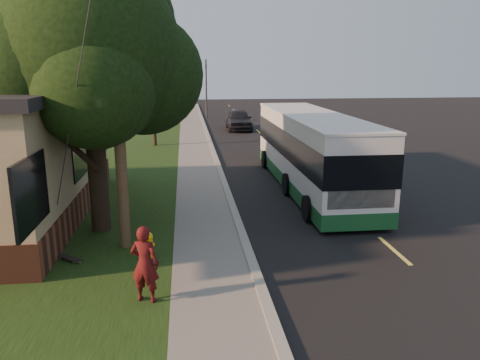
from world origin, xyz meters
The scene contains 17 objects.
ground centered at (0.00, 0.00, 0.00)m, with size 120.00×120.00×0.00m, color black.
road centered at (4.00, 10.00, 0.01)m, with size 8.00×80.00×0.01m, color black.
curb centered at (0.00, 10.00, 0.06)m, with size 0.25×80.00×0.12m, color gray.
sidewalk centered at (-1.00, 10.00, 0.04)m, with size 2.00×80.00×0.08m, color slate.
grass_verge centered at (-4.50, 10.00, 0.04)m, with size 5.00×80.00×0.07m, color black.
fire_hydrant centered at (-2.60, 0.00, 0.43)m, with size 0.32×0.32×0.74m.
utility_pole centered at (-3.31, 0.99, 4.63)m, with size 2.86×3.21×9.07m.
leafy_tree centered at (-4.17, 2.65, 5.17)m, with size 6.30×6.00×7.80m.
bare_tree_near centered at (-3.50, 18.00, 2.15)m, with size 1.38×1.21×4.31m.
bare_tree_far centered at (-3.00, 30.00, 2.00)m, with size 1.38×1.21×4.03m.
traffic_signal centered at (0.50, 34.00, 3.16)m, with size 0.18×0.22×5.50m.
transit_bus centered at (3.47, 6.82, 1.63)m, with size 2.61×11.30×3.06m.
skateboarder centered at (-2.50, -2.19, 0.91)m, with size 0.61×0.40×1.67m, color #450D0F.
skateboard_main centered at (-2.50, -0.03, 0.12)m, with size 0.33×0.76×0.07m.
skateboard_spare centered at (-4.62, 0.19, 0.13)m, with size 0.75×0.66×0.08m.
dumpster centered at (-7.63, 7.91, 0.72)m, with size 1.64×1.36×1.35m.
distant_car centered at (2.62, 25.28, 0.80)m, with size 1.89×4.71×1.60m, color black.
Camera 1 is at (-1.58, -11.38, 4.92)m, focal length 35.00 mm.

